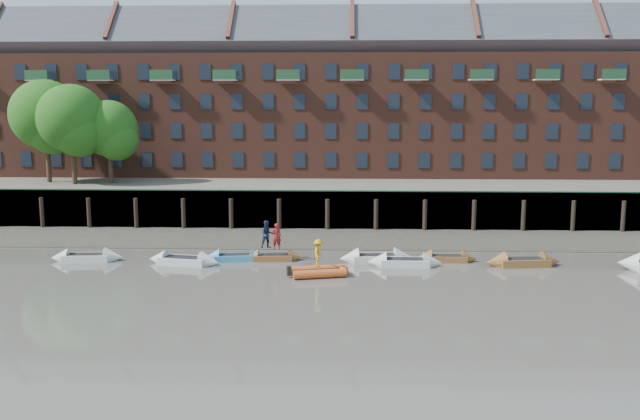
# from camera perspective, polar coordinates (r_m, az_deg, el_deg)

# --- Properties ---
(ground) EXTENTS (220.00, 220.00, 0.00)m
(ground) POSITION_cam_1_polar(r_m,az_deg,el_deg) (34.82, 2.83, -8.26)
(ground) COLOR #5C5850
(ground) RESTS_ON ground
(foreshore) EXTENTS (110.00, 8.00, 0.50)m
(foreshore) POSITION_cam_1_polar(r_m,az_deg,el_deg) (52.30, 2.69, -2.48)
(foreshore) COLOR #3D382F
(foreshore) RESTS_ON ground
(mud_band) EXTENTS (110.00, 1.60, 0.10)m
(mud_band) POSITION_cam_1_polar(r_m,az_deg,el_deg) (48.97, 2.71, -3.26)
(mud_band) COLOR #4C4336
(mud_band) RESTS_ON ground
(river_wall) EXTENTS (110.00, 1.23, 3.30)m
(river_wall) POSITION_cam_1_polar(r_m,az_deg,el_deg) (56.34, 2.68, -0.02)
(river_wall) COLOR #2D2A26
(river_wall) RESTS_ON ground
(bank_terrace) EXTENTS (110.00, 28.00, 3.20)m
(bank_terrace) POSITION_cam_1_polar(r_m,az_deg,el_deg) (69.83, 2.63, 1.68)
(bank_terrace) COLOR #5E594D
(bank_terrace) RESTS_ON ground
(apartment_terrace) EXTENTS (80.60, 15.56, 20.98)m
(apartment_terrace) POSITION_cam_1_polar(r_m,az_deg,el_deg) (70.34, 2.69, 10.90)
(apartment_terrace) COLOR brown
(apartment_terrace) RESTS_ON bank_terrace
(tree_cluster) EXTENTS (11.76, 7.74, 9.40)m
(tree_cluster) POSITION_cam_1_polar(r_m,az_deg,el_deg) (65.73, -20.42, 7.18)
(tree_cluster) COLOR #3A281C
(tree_cluster) RESTS_ON bank_terrace
(rowboat_0) EXTENTS (4.80, 1.78, 1.36)m
(rowboat_0) POSITION_cam_1_polar(r_m,az_deg,el_deg) (47.57, -19.04, -3.80)
(rowboat_0) COLOR silver
(rowboat_0) RESTS_ON ground
(rowboat_1) EXTENTS (5.02, 2.30, 1.40)m
(rowboat_1) POSITION_cam_1_polar(r_m,az_deg,el_deg) (44.92, -11.42, -4.20)
(rowboat_1) COLOR silver
(rowboat_1) RESTS_ON ground
(rowboat_2) EXTENTS (4.37, 1.89, 1.23)m
(rowboat_2) POSITION_cam_1_polar(r_m,az_deg,el_deg) (45.46, -7.15, -3.98)
(rowboat_2) COLOR #4491BA
(rowboat_2) RESTS_ON ground
(rowboat_3) EXTENTS (4.04, 1.45, 1.15)m
(rowboat_3) POSITION_cam_1_polar(r_m,az_deg,el_deg) (45.25, -3.98, -4.00)
(rowboat_3) COLOR brown
(rowboat_3) RESTS_ON ground
(rowboat_4) EXTENTS (5.04, 1.99, 1.43)m
(rowboat_4) POSITION_cam_1_polar(r_m,az_deg,el_deg) (44.88, 4.77, -4.06)
(rowboat_4) COLOR silver
(rowboat_4) RESTS_ON ground
(rowboat_5) EXTENTS (4.78, 1.42, 1.38)m
(rowboat_5) POSITION_cam_1_polar(r_m,az_deg,el_deg) (43.91, 7.14, -4.40)
(rowboat_5) COLOR silver
(rowboat_5) RESTS_ON ground
(rowboat_6) EXTENTS (4.06, 1.24, 1.17)m
(rowboat_6) POSITION_cam_1_polar(r_m,az_deg,el_deg) (45.64, 10.60, -4.02)
(rowboat_6) COLOR brown
(rowboat_6) RESTS_ON ground
(rowboat_7) EXTENTS (5.04, 2.00, 1.42)m
(rowboat_7) POSITION_cam_1_polar(r_m,az_deg,el_deg) (45.56, 16.74, -4.21)
(rowboat_7) COLOR brown
(rowboat_7) RESTS_ON ground
(rib_tender) EXTENTS (3.62, 2.41, 0.61)m
(rib_tender) POSITION_cam_1_polar(r_m,az_deg,el_deg) (41.11, 0.03, -5.21)
(rib_tender) COLOR #CC5422
(rib_tender) RESTS_ON ground
(person_rower_a) EXTENTS (0.72, 0.57, 1.74)m
(person_rower_a) POSITION_cam_1_polar(r_m,az_deg,el_deg) (44.89, -3.69, -2.23)
(person_rower_a) COLOR maroon
(person_rower_a) RESTS_ON rowboat_3
(person_rower_b) EXTENTS (1.09, 0.97, 1.87)m
(person_rower_b) POSITION_cam_1_polar(r_m,az_deg,el_deg) (45.26, -4.48, -2.06)
(person_rower_b) COLOR #19233F
(person_rower_b) RESTS_ON rowboat_3
(person_rib_crew) EXTENTS (0.71, 1.13, 1.67)m
(person_rib_crew) POSITION_cam_1_polar(r_m,az_deg,el_deg) (40.90, -0.14, -3.63)
(person_rib_crew) COLOR orange
(person_rib_crew) RESTS_ON rib_tender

